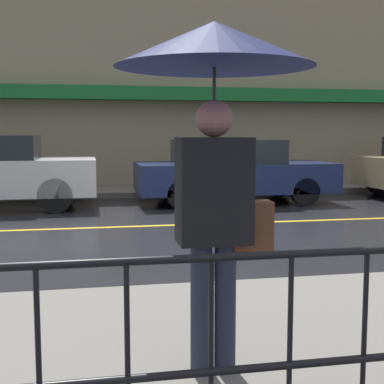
{
  "coord_description": "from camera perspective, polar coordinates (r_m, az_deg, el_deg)",
  "views": [
    {
      "loc": [
        -2.08,
        -8.83,
        1.55
      ],
      "look_at": [
        -0.73,
        -1.91,
        0.78
      ],
      "focal_mm": 50.0,
      "sensor_mm": 36.0,
      "label": 1
    }
  ],
  "objects": [
    {
      "name": "ground_plane",
      "position": [
        9.2,
        2.21,
        -3.43
      ],
      "size": [
        80.0,
        80.0,
        0.0
      ],
      "primitive_type": "plane",
      "color": "black"
    },
    {
      "name": "building_storefront",
      "position": [
        14.88,
        -3.01,
        10.88
      ],
      "size": [
        28.0,
        0.85,
        5.51
      ],
      "color": "gray",
      "rests_on": "ground_plane"
    },
    {
      "name": "sidewalk_far",
      "position": [
        13.91,
        -2.36,
        0.15
      ],
      "size": [
        28.0,
        1.79,
        0.14
      ],
      "color": "slate",
      "rests_on": "ground_plane"
    },
    {
      "name": "pedestrian",
      "position": [
        3.09,
        2.47,
        11.03
      ],
      "size": [
        1.14,
        1.14,
        2.04
      ],
      "rotation": [
        0.0,
        0.0,
        3.14
      ],
      "color": "#23283D",
      "rests_on": "sidewalk_near"
    },
    {
      "name": "lane_marking",
      "position": [
        9.2,
        2.21,
        -3.4
      ],
      "size": [
        25.2,
        0.12,
        0.01
      ],
      "color": "gold",
      "rests_on": "ground_plane"
    },
    {
      "name": "car_navy",
      "position": [
        11.99,
        4.29,
        2.28
      ],
      "size": [
        4.35,
        1.87,
        1.41
      ],
      "color": "#19234C",
      "rests_on": "ground_plane"
    }
  ]
}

